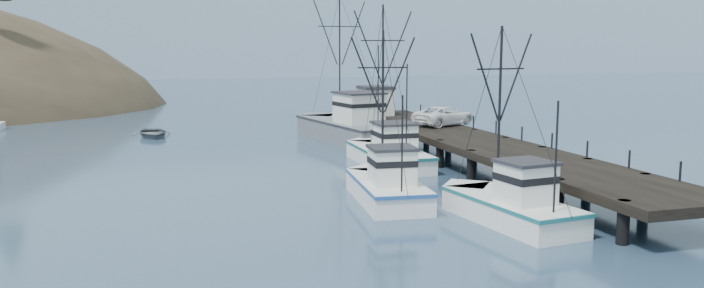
% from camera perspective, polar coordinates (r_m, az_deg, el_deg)
% --- Properties ---
extents(ground, '(400.00, 400.00, 0.00)m').
position_cam_1_polar(ground, '(31.26, -0.19, -8.01)').
color(ground, navy).
rests_on(ground, ground).
extents(pier, '(6.00, 44.00, 2.00)m').
position_cam_1_polar(pier, '(50.58, 10.03, 0.11)').
color(pier, black).
rests_on(pier, ground).
extents(distant_ridge, '(360.00, 40.00, 26.00)m').
position_cam_1_polar(distant_ridge, '(199.85, -11.16, 5.60)').
color(distant_ridge, '#9EB2C6').
rests_on(distant_ridge, ground).
extents(distant_ridge_far, '(180.00, 25.00, 18.00)m').
position_cam_1_polar(distant_ridge_far, '(216.32, -24.89, 5.19)').
color(distant_ridge_far, silver).
rests_on(distant_ridge_far, ground).
extents(trawler_near, '(4.22, 9.74, 10.02)m').
position_cam_1_polar(trawler_near, '(35.11, 12.79, -5.02)').
color(trawler_near, white).
rests_on(trawler_near, ground).
extents(trawler_mid, '(4.06, 9.83, 9.90)m').
position_cam_1_polar(trawler_mid, '(38.86, 2.83, -3.54)').
color(trawler_mid, white).
rests_on(trawler_mid, ground).
extents(trawler_far, '(3.97, 11.77, 12.01)m').
position_cam_1_polar(trawler_far, '(50.55, 2.91, -0.78)').
color(trawler_far, white).
rests_on(trawler_far, ground).
extents(work_vessel, '(7.34, 16.51, 13.62)m').
position_cam_1_polar(work_vessel, '(63.14, -0.38, 1.42)').
color(work_vessel, slate).
rests_on(work_vessel, ground).
extents(pier_shed, '(3.00, 3.20, 2.80)m').
position_cam_1_polar(pier_shed, '(66.40, 1.98, 3.65)').
color(pier_shed, silver).
rests_on(pier_shed, pier).
extents(pickup_truck, '(6.40, 4.87, 1.62)m').
position_cam_1_polar(pickup_truck, '(58.35, 7.65, 2.34)').
color(pickup_truck, white).
rests_on(pickup_truck, pier).
extents(motorboat, '(4.32, 5.67, 1.10)m').
position_cam_1_polar(motorboat, '(68.35, -16.22, 0.57)').
color(motorboat, '#5A5E64').
rests_on(motorboat, ground).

